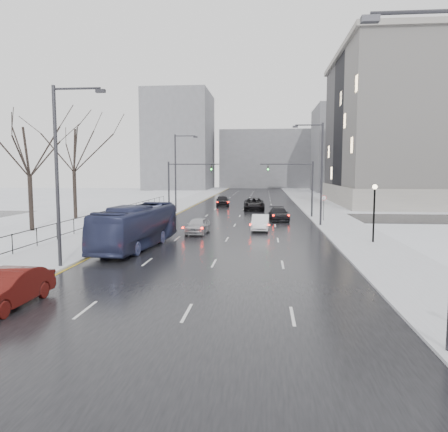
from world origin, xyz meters
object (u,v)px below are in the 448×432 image
(mast_signal_left, at_px, (178,182))
(sedan_center_far, at_px, (222,201))
(streetlight_r_mid, at_px, (319,169))
(bus, at_px, (137,226))
(sedan_right_near, at_px, (260,223))
(mast_signal_right, at_px, (303,182))
(sedan_left_near, at_px, (8,289))
(sedan_center_near, at_px, (198,226))
(tree_park_e, at_px, (76,219))
(sedan_right_cross, at_px, (254,204))
(streetlight_l_near, at_px, (61,167))
(lamppost_r_mid, at_px, (374,205))
(sedan_right_far, at_px, (279,214))
(tree_park_d, at_px, (32,232))
(no_uturn_sign, at_px, (324,200))
(streetlight_l_far, at_px, (177,169))

(mast_signal_left, xyz_separation_m, sedan_center_far, (3.83, 15.52, -3.24))
(streetlight_r_mid, relative_size, bus, 0.93)
(streetlight_r_mid, distance_m, sedan_right_near, 8.20)
(mast_signal_right, bearing_deg, sedan_left_near, -112.57)
(sedan_center_far, bearing_deg, sedan_center_near, -95.80)
(sedan_center_near, relative_size, sedan_center_far, 0.84)
(tree_park_e, bearing_deg, sedan_right_cross, 33.43)
(streetlight_l_near, xyz_separation_m, sedan_center_far, (4.67, 43.51, -4.75))
(lamppost_r_mid, bearing_deg, sedan_center_far, 113.40)
(mast_signal_right, relative_size, sedan_right_far, 1.35)
(sedan_center_near, relative_size, sedan_right_cross, 0.68)
(tree_park_d, bearing_deg, streetlight_r_mid, 13.01)
(tree_park_d, distance_m, lamppost_r_mid, 29.23)
(no_uturn_sign, xyz_separation_m, sedan_center_near, (-11.97, -10.10, -1.56))
(bus, distance_m, sedan_right_cross, 31.22)
(mast_signal_right, bearing_deg, sedan_center_near, -125.61)
(streetlight_l_near, xyz_separation_m, sedan_right_cross, (9.66, 37.00, -4.74))
(lamppost_r_mid, bearing_deg, mast_signal_left, 135.52)
(sedan_center_near, bearing_deg, sedan_center_far, 95.89)
(tree_park_e, xyz_separation_m, no_uturn_sign, (27.40, 0.00, 2.30))
(streetlight_l_far, height_order, lamppost_r_mid, streetlight_l_far)
(streetlight_l_near, bearing_deg, sedan_center_far, 83.88)
(tree_park_d, distance_m, mast_signal_right, 29.05)
(tree_park_d, xyz_separation_m, sedan_left_near, (10.60, -20.94, 0.79))
(bus, bearing_deg, streetlight_r_mid, 48.60)
(sedan_center_far, bearing_deg, mast_signal_right, -62.30)
(streetlight_l_near, relative_size, bus, 0.93)
(streetlight_r_mid, bearing_deg, bus, -136.84)
(mast_signal_left, bearing_deg, bus, -86.46)
(no_uturn_sign, bearing_deg, streetlight_l_near, -125.89)
(sedan_center_near, xyz_separation_m, sedan_right_cross, (4.27, 23.10, 0.14))
(sedan_left_near, height_order, bus, bus)
(sedan_right_far, bearing_deg, sedan_center_far, 107.97)
(streetlight_l_far, height_order, sedan_left_near, streetlight_l_far)
(streetlight_r_mid, distance_m, sedan_right_cross, 18.87)
(sedan_right_near, bearing_deg, lamppost_r_mid, -35.79)
(streetlight_l_far, bearing_deg, sedan_left_near, -88.58)
(mast_signal_left, relative_size, sedan_right_far, 1.35)
(mast_signal_right, bearing_deg, sedan_right_far, -130.01)
(streetlight_l_near, height_order, sedan_right_cross, streetlight_l_near)
(tree_park_e, xyz_separation_m, streetlight_r_mid, (26.37, -4.00, 5.62))
(mast_signal_right, relative_size, bus, 0.60)
(bus, height_order, sedan_center_far, bus)
(lamppost_r_mid, height_order, mast_signal_right, mast_signal_right)
(no_uturn_sign, bearing_deg, sedan_center_far, 123.06)
(tree_park_e, height_order, sedan_right_far, tree_park_e)
(mast_signal_left, relative_size, sedan_left_near, 1.43)
(sedan_left_near, bearing_deg, tree_park_d, 119.89)
(sedan_center_near, bearing_deg, sedan_right_cross, 84.01)
(sedan_left_near, xyz_separation_m, bus, (1.19, 13.65, 0.76))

